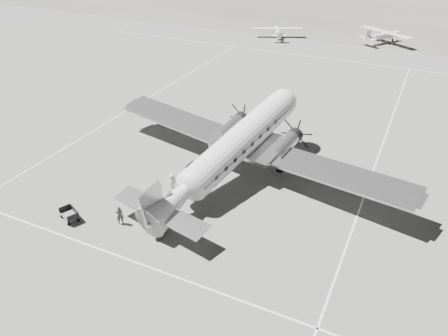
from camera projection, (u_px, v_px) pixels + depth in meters
ground at (233, 173)px, 41.43m from camera, size 260.00×260.00×0.00m
taxi_line_near at (150, 267)px, 30.60m from camera, size 60.00×0.15×0.01m
taxi_line_right at (361, 205)px, 36.99m from camera, size 0.15×80.00×0.01m
taxi_line_left at (137, 104)px, 55.83m from camera, size 0.15×60.00×0.01m
taxi_line_horizon at (333, 59)px, 72.38m from camera, size 90.00×0.15×0.01m
grass_infield at (382, 3)px, 114.95m from camera, size 260.00×90.00×0.01m
dc3_airliner at (234, 150)px, 39.09m from camera, size 35.84×28.23×6.10m
light_plane_left at (278, 32)px, 83.92m from camera, size 11.88×10.98×1.98m
light_plane_right at (383, 37)px, 80.42m from camera, size 14.36×13.77×2.33m
baggage_cart_near at (151, 202)px, 36.52m from camera, size 2.22×1.88×1.07m
baggage_cart_far at (69, 215)px, 35.03m from camera, size 2.04×1.78×0.96m
ground_crew at (120, 215)px, 34.43m from camera, size 0.72×0.69×1.66m
ramp_agent at (160, 191)px, 37.15m from camera, size 0.76×0.94×1.81m
passenger at (172, 184)px, 38.13m from camera, size 0.72×1.00×1.90m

